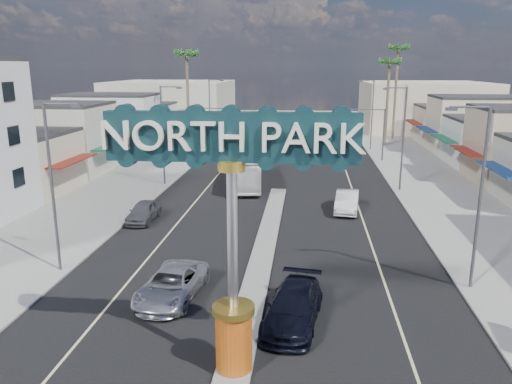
% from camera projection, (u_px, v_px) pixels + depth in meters
% --- Properties ---
extents(ground, '(160.00, 160.00, 0.00)m').
position_uv_depth(ground, '(279.00, 188.00, 44.99)').
color(ground, gray).
rests_on(ground, ground).
extents(road, '(20.00, 120.00, 0.01)m').
position_uv_depth(road, '(279.00, 188.00, 44.99)').
color(road, black).
rests_on(road, ground).
extents(median_island, '(1.30, 30.00, 0.16)m').
position_uv_depth(median_island, '(264.00, 250.00, 29.54)').
color(median_island, gray).
rests_on(median_island, ground).
extents(sidewalk_left, '(8.00, 120.00, 0.12)m').
position_uv_depth(sidewalk_left, '(129.00, 184.00, 46.38)').
color(sidewalk_left, gray).
rests_on(sidewalk_left, ground).
extents(sidewalk_right, '(8.00, 120.00, 0.12)m').
position_uv_depth(sidewalk_right, '(439.00, 191.00, 43.57)').
color(sidewalk_right, gray).
rests_on(sidewalk_right, ground).
extents(storefront_row_left, '(12.00, 42.00, 6.00)m').
position_uv_depth(storefront_row_left, '(84.00, 132.00, 59.19)').
color(storefront_row_left, beige).
rests_on(storefront_row_left, ground).
extents(storefront_row_right, '(12.00, 42.00, 6.00)m').
position_uv_depth(storefront_row_right, '(506.00, 138.00, 54.37)').
color(storefront_row_right, '#B7B29E').
rests_on(storefront_row_right, ground).
extents(backdrop_far_left, '(20.00, 20.00, 8.00)m').
position_uv_depth(backdrop_far_left, '(172.00, 104.00, 89.59)').
color(backdrop_far_left, '#B7B29E').
rests_on(backdrop_far_left, ground).
extents(backdrop_far_right, '(20.00, 20.00, 8.00)m').
position_uv_depth(backdrop_far_right, '(423.00, 106.00, 85.17)').
color(backdrop_far_right, beige).
rests_on(backdrop_far_right, ground).
extents(gateway_sign, '(8.20, 1.50, 9.15)m').
position_uv_depth(gateway_sign, '(232.00, 215.00, 16.52)').
color(gateway_sign, '#C1400E').
rests_on(gateway_sign, median_island).
extents(traffic_signal_left, '(5.09, 0.45, 6.00)m').
position_uv_depth(traffic_signal_left, '(208.00, 122.00, 58.35)').
color(traffic_signal_left, '#47474C').
rests_on(traffic_signal_left, ground).
extents(traffic_signal_right, '(5.09, 0.45, 6.00)m').
position_uv_depth(traffic_signal_right, '(368.00, 124.00, 56.50)').
color(traffic_signal_right, '#47474C').
rests_on(traffic_signal_right, ground).
extents(streetlight_l_near, '(2.03, 0.22, 9.00)m').
position_uv_depth(streetlight_l_near, '(54.00, 179.00, 25.51)').
color(streetlight_l_near, '#47474C').
rests_on(streetlight_l_near, ground).
extents(streetlight_l_mid, '(2.03, 0.22, 9.00)m').
position_uv_depth(streetlight_l_mid, '(164.00, 130.00, 44.79)').
color(streetlight_l_mid, '#47474C').
rests_on(streetlight_l_mid, ground).
extents(streetlight_l_far, '(2.03, 0.22, 9.00)m').
position_uv_depth(streetlight_l_far, '(211.00, 109.00, 65.99)').
color(streetlight_l_far, '#47474C').
rests_on(streetlight_l_far, ground).
extents(streetlight_r_near, '(2.03, 0.22, 9.00)m').
position_uv_depth(streetlight_r_near, '(477.00, 190.00, 23.41)').
color(streetlight_r_near, '#47474C').
rests_on(streetlight_r_near, ground).
extents(streetlight_r_mid, '(2.03, 0.22, 9.00)m').
position_uv_depth(streetlight_r_mid, '(402.00, 133.00, 42.69)').
color(streetlight_r_mid, '#47474C').
rests_on(streetlight_r_mid, ground).
extents(streetlight_r_far, '(2.03, 0.22, 9.00)m').
position_uv_depth(streetlight_r_far, '(371.00, 111.00, 63.90)').
color(streetlight_r_far, '#47474C').
rests_on(streetlight_r_far, ground).
extents(palm_left_far, '(2.60, 2.60, 13.10)m').
position_uv_depth(palm_left_far, '(187.00, 59.00, 62.74)').
color(palm_left_far, brown).
rests_on(palm_left_far, ground).
extents(palm_right_mid, '(2.60, 2.60, 12.10)m').
position_uv_depth(palm_right_mid, '(390.00, 66.00, 66.13)').
color(palm_right_mid, brown).
rests_on(palm_right_mid, ground).
extents(palm_right_far, '(2.60, 2.60, 14.10)m').
position_uv_depth(palm_right_far, '(398.00, 53.00, 71.27)').
color(palm_right_far, brown).
rests_on(palm_right_far, ground).
extents(suv_left, '(2.90, 5.40, 1.44)m').
position_uv_depth(suv_left, '(172.00, 284.00, 23.47)').
color(suv_left, silver).
rests_on(suv_left, ground).
extents(suv_right, '(2.82, 5.47, 1.52)m').
position_uv_depth(suv_right, '(293.00, 307.00, 21.18)').
color(suv_right, black).
rests_on(suv_right, ground).
extents(car_parked_left, '(1.69, 4.15, 1.41)m').
position_uv_depth(car_parked_left, '(144.00, 211.00, 35.25)').
color(car_parked_left, '#5E5E62').
rests_on(car_parked_left, ground).
extents(car_parked_right, '(2.18, 4.86, 1.55)m').
position_uv_depth(car_parked_right, '(347.00, 201.00, 37.62)').
color(car_parked_right, silver).
rests_on(car_parked_right, ground).
extents(city_bus, '(3.71, 10.95, 2.99)m').
position_uv_depth(city_bus, '(246.00, 169.00, 45.77)').
color(city_bus, silver).
rests_on(city_bus, ground).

